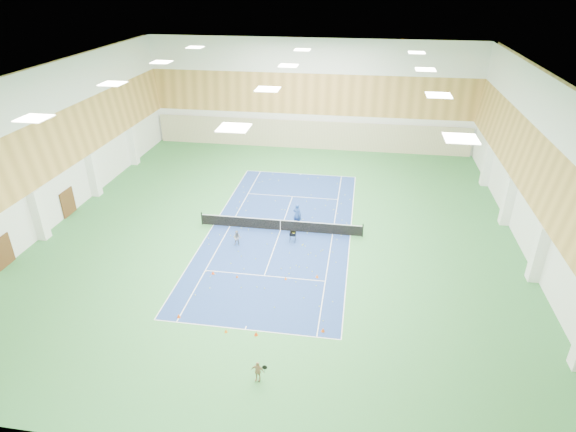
{
  "coord_description": "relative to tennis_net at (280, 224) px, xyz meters",
  "views": [
    {
      "loc": [
        5.78,
        -32.7,
        18.38
      ],
      "look_at": [
        0.81,
        -1.29,
        2.0
      ],
      "focal_mm": 30.0,
      "sensor_mm": 36.0,
      "label": 1
    }
  ],
  "objects": [
    {
      "name": "tennis_balls_scatter",
      "position": [
        0.0,
        0.0,
        -0.5
      ],
      "size": [
        10.57,
        22.77,
        0.07
      ],
      "primitive_type": null,
      "color": "#CBE126",
      "rests_on": "ground"
    },
    {
      "name": "room_shell",
      "position": [
        0.0,
        0.0,
        5.45
      ],
      "size": [
        36.0,
        40.0,
        12.0
      ],
      "primitive_type": null,
      "color": "white",
      "rests_on": "ground"
    },
    {
      "name": "ground",
      "position": [
        0.0,
        0.0,
        -0.55
      ],
      "size": [
        40.0,
        40.0,
        0.0
      ],
      "primitive_type": "plane",
      "color": "#32763A",
      "rests_on": "ground"
    },
    {
      "name": "child_court",
      "position": [
        -2.77,
        -2.74,
        0.05
      ],
      "size": [
        0.64,
        0.53,
        1.21
      ],
      "primitive_type": "imported",
      "rotation": [
        0.0,
        0.0,
        0.14
      ],
      "color": "gray",
      "rests_on": "ground"
    },
    {
      "name": "child_apron",
      "position": [
        1.52,
        -15.46,
        0.04
      ],
      "size": [
        0.71,
        0.36,
        1.17
      ],
      "primitive_type": "imported",
      "rotation": [
        0.0,
        0.0,
        -0.11
      ],
      "color": "#A0825B",
      "rests_on": "ground"
    },
    {
      "name": "ceiling_light_grid",
      "position": [
        0.0,
        0.0,
        11.37
      ],
      "size": [
        21.4,
        25.4,
        0.06
      ],
      "primitive_type": null,
      "color": "white",
      "rests_on": "room_shell"
    },
    {
      "name": "cone_svc_d",
      "position": [
        3.53,
        -6.05,
        -0.43
      ],
      "size": [
        0.22,
        0.22,
        0.24
      ],
      "primitive_type": "cone",
      "color": "#FF640D",
      "rests_on": "ground"
    },
    {
      "name": "wood_cladding",
      "position": [
        0.0,
        0.0,
        7.45
      ],
      "size": [
        36.0,
        40.0,
        8.0
      ],
      "primitive_type": null,
      "color": "tan",
      "rests_on": "room_shell"
    },
    {
      "name": "door_left_a",
      "position": [
        -17.92,
        -8.0,
        0.55
      ],
      "size": [
        0.08,
        1.8,
        2.2
      ],
      "primitive_type": "cube",
      "color": "#593319",
      "rests_on": "ground"
    },
    {
      "name": "cone_base_c",
      "position": [
        0.72,
        -12.25,
        -0.43
      ],
      "size": [
        0.22,
        0.22,
        0.25
      ],
      "primitive_type": "cone",
      "color": "#FC410D",
      "rests_on": "ground"
    },
    {
      "name": "door_left_b",
      "position": [
        -17.92,
        0.0,
        0.55
      ],
      "size": [
        0.08,
        1.8,
        2.2
      ],
      "primitive_type": "cube",
      "color": "#593319",
      "rests_on": "ground"
    },
    {
      "name": "cone_base_b",
      "position": [
        -1.02,
        -12.26,
        -0.45
      ],
      "size": [
        0.18,
        0.18,
        0.2
      ],
      "primitive_type": "cone",
      "color": "orange",
      "rests_on": "ground"
    },
    {
      "name": "coach",
      "position": [
        1.18,
        1.03,
        0.42
      ],
      "size": [
        0.8,
        0.64,
        1.93
      ],
      "primitive_type": "imported",
      "rotation": [
        0.0,
        0.0,
        2.87
      ],
      "color": "#204295",
      "rests_on": "ground"
    },
    {
      "name": "cone_base_d",
      "position": [
        4.42,
        -11.35,
        -0.43
      ],
      "size": [
        0.23,
        0.23,
        0.25
      ],
      "primitive_type": "cone",
      "color": "#E9520C",
      "rests_on": "ground"
    },
    {
      "name": "cone_svc_b",
      "position": [
        -1.76,
        -6.86,
        -0.45
      ],
      "size": [
        0.18,
        0.18,
        0.2
      ],
      "primitive_type": "cone",
      "color": "#D6560B",
      "rests_on": "ground"
    },
    {
      "name": "cone_svc_a",
      "position": [
        -3.47,
        -6.72,
        -0.44
      ],
      "size": [
        0.21,
        0.21,
        0.23
      ],
      "primitive_type": "cone",
      "color": "#FF4A0D",
      "rests_on": "ground"
    },
    {
      "name": "ball_cart",
      "position": [
        1.22,
        -1.56,
        -0.14
      ],
      "size": [
        0.48,
        0.48,
        0.82
      ],
      "primitive_type": null,
      "rotation": [
        0.0,
        0.0,
        0.0
      ],
      "color": "black",
      "rests_on": "ground"
    },
    {
      "name": "tennis_net",
      "position": [
        0.0,
        0.0,
        0.0
      ],
      "size": [
        12.8,
        0.1,
        1.1
      ],
      "primitive_type": null,
      "color": "black",
      "rests_on": "ground"
    },
    {
      "name": "cone_svc_c",
      "position": [
        1.49,
        -6.59,
        -0.45
      ],
      "size": [
        0.19,
        0.19,
        0.21
      ],
      "primitive_type": "cone",
      "color": "#FF650D",
      "rests_on": "ground"
    },
    {
      "name": "cone_base_a",
      "position": [
        -4.14,
        -11.44,
        -0.43
      ],
      "size": [
        0.23,
        0.23,
        0.25
      ],
      "primitive_type": "cone",
      "color": "#ED4E0C",
      "rests_on": "ground"
    },
    {
      "name": "back_curtain",
      "position": [
        0.0,
        19.75,
        1.05
      ],
      "size": [
        35.4,
        0.16,
        3.2
      ],
      "primitive_type": "cube",
      "color": "#C6B793",
      "rests_on": "ground"
    },
    {
      "name": "court_surface",
      "position": [
        0.0,
        0.0,
        -0.55
      ],
      "size": [
        10.97,
        23.77,
        0.01
      ],
      "primitive_type": "cube",
      "color": "navy",
      "rests_on": "ground"
    }
  ]
}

